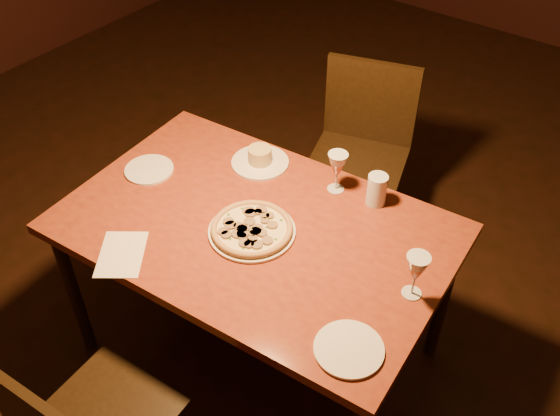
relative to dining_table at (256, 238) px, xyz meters
The scene contains 11 objects.
floor 0.73m from the dining_table, 111.86° to the left, with size 7.00×7.00×0.00m, color black.
dining_table is the anchor object (origin of this frame).
chair_far 0.95m from the dining_table, 95.33° to the left, with size 0.57×0.57×0.94m.
pizza_plate 0.10m from the dining_table, 66.63° to the right, with size 0.32×0.32×0.03m.
ramekin_saucer 0.38m from the dining_table, 125.42° to the left, with size 0.24×0.24×0.08m.
wine_glass_far 0.40m from the dining_table, 70.30° to the left, with size 0.08×0.08×0.17m, color #BE6B4F, non-canonical shape.
wine_glass_right 0.64m from the dining_table, ahead, with size 0.08×0.08×0.17m, color #BE6B4F, non-canonical shape.
water_tumbler 0.50m from the dining_table, 52.32° to the left, with size 0.08×0.08×0.13m, color silver.
side_plate_left 0.55m from the dining_table, behind, with size 0.20×0.20×0.01m, color silver.
side_plate_near 0.64m from the dining_table, 24.60° to the right, with size 0.22×0.22×0.01m, color silver.
menu_card 0.50m from the dining_table, 125.02° to the right, with size 0.15×0.23×0.00m, color white.
Camera 1 is at (1.17, -1.50, 2.35)m, focal length 40.00 mm.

